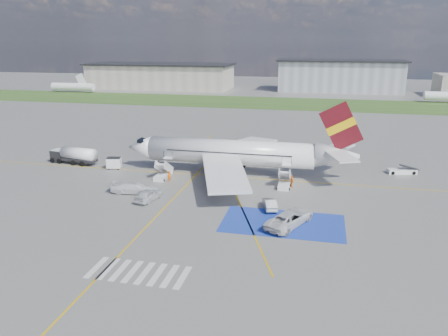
{
  "coord_description": "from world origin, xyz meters",
  "views": [
    {
      "loc": [
        13.52,
        -50.82,
        20.37
      ],
      "look_at": [
        1.04,
        4.9,
        3.5
      ],
      "focal_mm": 35.0,
      "sensor_mm": 36.0,
      "label": 1
    }
  ],
  "objects_px": {
    "fuel_tanker": "(74,157)",
    "airliner": "(240,153)",
    "belt_loader": "(402,171)",
    "van_white_a": "(290,216)",
    "gpu_cart": "(114,164)",
    "car_silver_b": "(270,204)",
    "van_white_b": "(135,187)",
    "car_silver_a": "(149,195)"
  },
  "relations": [
    {
      "from": "gpu_cart",
      "to": "van_white_a",
      "type": "height_order",
      "value": "van_white_a"
    },
    {
      "from": "gpu_cart",
      "to": "van_white_b",
      "type": "xyz_separation_m",
      "value": [
        8.22,
        -10.43,
        0.13
      ]
    },
    {
      "from": "fuel_tanker",
      "to": "van_white_b",
      "type": "xyz_separation_m",
      "value": [
        16.26,
        -11.81,
        -0.22
      ]
    },
    {
      "from": "airliner",
      "to": "van_white_b",
      "type": "bearing_deg",
      "value": -135.27
    },
    {
      "from": "airliner",
      "to": "van_white_a",
      "type": "height_order",
      "value": "airliner"
    },
    {
      "from": "car_silver_a",
      "to": "van_white_a",
      "type": "xyz_separation_m",
      "value": [
        18.68,
        -3.84,
        0.32
      ]
    },
    {
      "from": "airliner",
      "to": "belt_loader",
      "type": "relative_size",
      "value": 7.52
    },
    {
      "from": "belt_loader",
      "to": "van_white_b",
      "type": "height_order",
      "value": "van_white_b"
    },
    {
      "from": "gpu_cart",
      "to": "van_white_b",
      "type": "relative_size",
      "value": 0.51
    },
    {
      "from": "fuel_tanker",
      "to": "airliner",
      "type": "bearing_deg",
      "value": 8.87
    },
    {
      "from": "car_silver_a",
      "to": "car_silver_b",
      "type": "height_order",
      "value": "car_silver_a"
    },
    {
      "from": "fuel_tanker",
      "to": "car_silver_b",
      "type": "bearing_deg",
      "value": -13.02
    },
    {
      "from": "belt_loader",
      "to": "van_white_b",
      "type": "relative_size",
      "value": 0.98
    },
    {
      "from": "belt_loader",
      "to": "car_silver_a",
      "type": "relative_size",
      "value": 1.06
    },
    {
      "from": "fuel_tanker",
      "to": "van_white_a",
      "type": "xyz_separation_m",
      "value": [
        37.89,
        -17.9,
        -0.1
      ]
    },
    {
      "from": "car_silver_b",
      "to": "van_white_b",
      "type": "distance_m",
      "value": 18.89
    },
    {
      "from": "airliner",
      "to": "gpu_cart",
      "type": "distance_m",
      "value": 20.8
    },
    {
      "from": "fuel_tanker",
      "to": "van_white_a",
      "type": "bearing_deg",
      "value": -17.27
    },
    {
      "from": "airliner",
      "to": "car_silver_b",
      "type": "relative_size",
      "value": 9.14
    },
    {
      "from": "van_white_a",
      "to": "car_silver_a",
      "type": "bearing_deg",
      "value": 13.96
    },
    {
      "from": "belt_loader",
      "to": "car_silver_b",
      "type": "bearing_deg",
      "value": -146.26
    },
    {
      "from": "van_white_a",
      "to": "gpu_cart",
      "type": "bearing_deg",
      "value": -3.4
    },
    {
      "from": "belt_loader",
      "to": "van_white_a",
      "type": "height_order",
      "value": "van_white_a"
    },
    {
      "from": "car_silver_a",
      "to": "belt_loader",
      "type": "bearing_deg",
      "value": -137.41
    },
    {
      "from": "car_silver_b",
      "to": "van_white_a",
      "type": "bearing_deg",
      "value": 106.41
    },
    {
      "from": "car_silver_b",
      "to": "car_silver_a",
      "type": "bearing_deg",
      "value": -14.1
    },
    {
      "from": "car_silver_a",
      "to": "car_silver_b",
      "type": "xyz_separation_m",
      "value": [
        15.86,
        0.57,
        -0.12
      ]
    },
    {
      "from": "fuel_tanker",
      "to": "belt_loader",
      "type": "height_order",
      "value": "fuel_tanker"
    },
    {
      "from": "car_silver_b",
      "to": "belt_loader",
      "type": "bearing_deg",
      "value": -149.71
    },
    {
      "from": "van_white_a",
      "to": "van_white_b",
      "type": "height_order",
      "value": "van_white_a"
    },
    {
      "from": "airliner",
      "to": "van_white_a",
      "type": "relative_size",
      "value": 6.28
    },
    {
      "from": "gpu_cart",
      "to": "van_white_b",
      "type": "distance_m",
      "value": 13.28
    },
    {
      "from": "gpu_cart",
      "to": "belt_loader",
      "type": "xyz_separation_m",
      "value": [
        45.64,
        7.47,
        -0.5
      ]
    },
    {
      "from": "fuel_tanker",
      "to": "car_silver_b",
      "type": "xyz_separation_m",
      "value": [
        35.07,
        -13.49,
        -0.53
      ]
    },
    {
      "from": "van_white_b",
      "to": "airliner",
      "type": "bearing_deg",
      "value": -50.15
    },
    {
      "from": "airliner",
      "to": "car_silver_a",
      "type": "relative_size",
      "value": 8.0
    },
    {
      "from": "fuel_tanker",
      "to": "car_silver_b",
      "type": "relative_size",
      "value": 2.13
    },
    {
      "from": "fuel_tanker",
      "to": "gpu_cart",
      "type": "xyz_separation_m",
      "value": [
        8.05,
        -1.38,
        -0.35
      ]
    },
    {
      "from": "airliner",
      "to": "car_silver_a",
      "type": "distance_m",
      "value": 17.46
    },
    {
      "from": "fuel_tanker",
      "to": "van_white_a",
      "type": "height_order",
      "value": "fuel_tanker"
    },
    {
      "from": "fuel_tanker",
      "to": "van_white_a",
      "type": "relative_size",
      "value": 1.46
    },
    {
      "from": "car_silver_a",
      "to": "fuel_tanker",
      "type": "bearing_deg",
      "value": -23.92
    }
  ]
}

